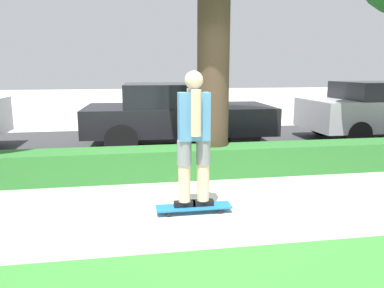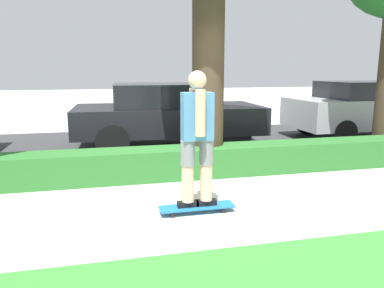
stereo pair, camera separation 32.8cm
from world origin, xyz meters
name	(u,v)px [view 2 (the right image)]	position (x,y,z in m)	size (l,w,h in m)	color
ground_plane	(207,211)	(0.00, 0.00, 0.00)	(60.00, 60.00, 0.00)	beige
street_asphalt	(159,146)	(0.00, 4.20, 0.00)	(18.24, 5.00, 0.01)	#38383A
hedge_row	(181,162)	(0.00, 1.60, 0.24)	(18.24, 0.60, 0.49)	#2D702D
skateboard	(197,207)	(-0.13, 0.00, 0.07)	(0.93, 0.24, 0.08)	#1E6BAD
skater_person	(197,136)	(-0.13, 0.00, 0.96)	(0.49, 0.42, 1.65)	black
parked_car_middle	(167,113)	(0.20, 4.14, 0.76)	(4.25, 2.11, 1.43)	black
parked_car_rear	(368,108)	(5.45, 4.10, 0.76)	(4.14, 1.86, 1.45)	#B7B7BC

